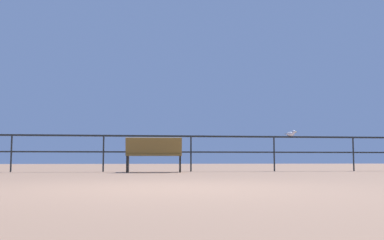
{
  "coord_description": "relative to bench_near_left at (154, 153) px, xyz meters",
  "views": [
    {
      "loc": [
        -0.29,
        -5.06,
        0.33
      ],
      "look_at": [
        1.19,
        6.59,
        1.42
      ],
      "focal_mm": 40.21,
      "sensor_mm": 36.0,
      "label": 1
    }
  ],
  "objects": [
    {
      "name": "bench_near_left",
      "position": [
        0.0,
        0.0,
        0.0
      ],
      "size": [
        1.5,
        0.73,
        0.91
      ],
      "color": "brown",
      "rests_on": "ground_plane"
    },
    {
      "name": "seagull_on_rail",
      "position": [
        4.04,
        0.73,
        0.59
      ],
      "size": [
        0.34,
        0.23,
        0.17
      ],
      "color": "silver",
      "rests_on": "pier_railing"
    },
    {
      "name": "pier_railing",
      "position": [
        -0.14,
        0.74,
        0.26
      ],
      "size": [
        22.05,
        0.05,
        1.02
      ],
      "color": "#242827",
      "rests_on": "ground_plane"
    },
    {
      "name": "ground_plane",
      "position": [
        -0.14,
        -6.35,
        -0.51
      ],
      "size": [
        60.0,
        60.0,
        0.0
      ],
      "primitive_type": "plane",
      "color": "#916C54"
    }
  ]
}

